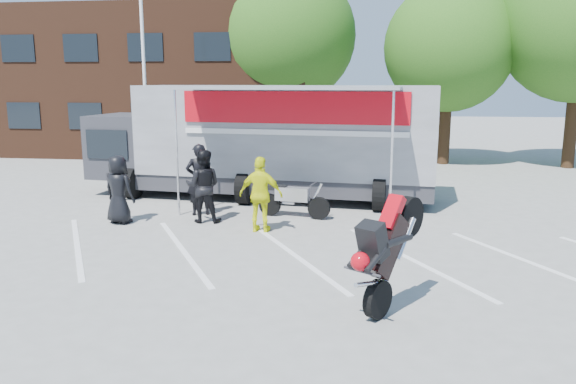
% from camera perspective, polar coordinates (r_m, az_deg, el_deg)
% --- Properties ---
extents(ground, '(100.00, 100.00, 0.00)m').
position_cam_1_polar(ground, '(10.81, -1.12, -7.94)').
color(ground, gray).
rests_on(ground, ground).
extents(parking_bay_lines, '(18.09, 13.33, 0.01)m').
position_cam_1_polar(parking_bay_lines, '(11.75, -0.36, -6.33)').
color(parking_bay_lines, white).
rests_on(parking_bay_lines, ground).
extents(office_building, '(18.00, 8.00, 7.00)m').
position_cam_1_polar(office_building, '(30.40, -14.84, 10.73)').
color(office_building, '#482617').
rests_on(office_building, ground).
extents(flagpole, '(1.61, 0.12, 8.00)m').
position_cam_1_polar(flagpole, '(21.62, -13.91, 14.86)').
color(flagpole, white).
rests_on(flagpole, ground).
extents(tree_left, '(6.12, 6.12, 8.64)m').
position_cam_1_polar(tree_left, '(26.42, 0.01, 15.56)').
color(tree_left, '#382314').
rests_on(tree_left, ground).
extents(tree_mid, '(5.44, 5.44, 7.68)m').
position_cam_1_polar(tree_mid, '(25.36, 16.04, 13.92)').
color(tree_mid, '#382314').
rests_on(tree_mid, ground).
extents(transporter_truck, '(11.22, 6.21, 3.42)m').
position_cam_1_polar(transporter_truck, '(17.38, -1.82, -0.59)').
color(transporter_truck, '#989AA0').
rests_on(transporter_truck, ground).
extents(parked_motorcycle, '(2.08, 1.02, 1.04)m').
position_cam_1_polar(parked_motorcycle, '(14.89, 0.62, -2.59)').
color(parked_motorcycle, '#A9A9AE').
rests_on(parked_motorcycle, ground).
extents(stunt_bike_rider, '(1.61, 1.85, 2.00)m').
position_cam_1_polar(stunt_bike_rider, '(9.35, 11.28, -11.31)').
color(stunt_bike_rider, black).
rests_on(stunt_bike_rider, ground).
extents(spectator_leather_a, '(0.98, 0.81, 1.73)m').
position_cam_1_polar(spectator_leather_a, '(14.75, -16.82, 0.24)').
color(spectator_leather_a, black).
rests_on(spectator_leather_a, ground).
extents(spectator_leather_b, '(0.82, 0.69, 1.93)m').
position_cam_1_polar(spectator_leather_b, '(15.18, -9.01, 1.26)').
color(spectator_leather_b, black).
rests_on(spectator_leather_b, ground).
extents(spectator_leather_c, '(0.97, 0.79, 1.86)m').
position_cam_1_polar(spectator_leather_c, '(14.38, -8.62, 0.59)').
color(spectator_leather_c, black).
rests_on(spectator_leather_c, ground).
extents(spectator_hivis, '(1.11, 0.57, 1.81)m').
position_cam_1_polar(spectator_hivis, '(13.30, -2.76, -0.27)').
color(spectator_hivis, '#ECF50C').
rests_on(spectator_hivis, ground).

